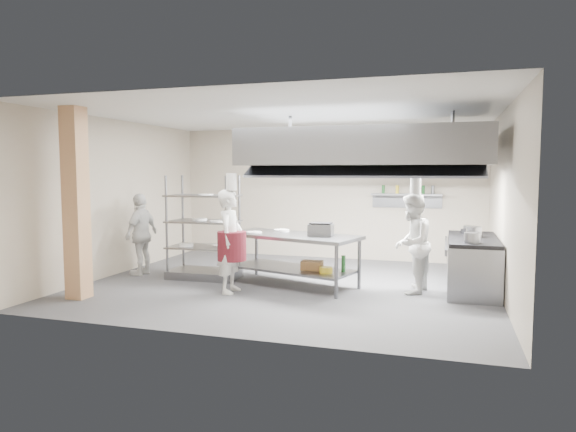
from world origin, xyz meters
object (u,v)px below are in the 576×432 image
(island, at_px, (292,260))
(pass_rack, at_px, (204,227))
(chef_plating, at_px, (142,234))
(chef_line, at_px, (412,243))
(griddle, at_px, (321,230))
(stockpot, at_px, (474,232))
(cooking_range, at_px, (472,266))
(chef_head, at_px, (231,241))

(island, bearing_deg, pass_rack, -167.98)
(chef_plating, bearing_deg, chef_line, 92.02)
(island, distance_m, chef_plating, 3.09)
(griddle, distance_m, stockpot, 2.57)
(island, bearing_deg, cooking_range, 26.78)
(pass_rack, relative_size, cooking_range, 0.96)
(chef_head, xyz_separation_m, stockpot, (3.84, 1.38, 0.14))
(pass_rack, xyz_separation_m, chef_plating, (-1.30, -0.06, -0.17))
(island, xyz_separation_m, stockpot, (3.01, 0.60, 0.53))
(cooking_range, height_order, stockpot, stockpot)
(island, relative_size, griddle, 5.82)
(griddle, relative_size, stockpot, 1.59)
(chef_line, relative_size, chef_plating, 1.04)
(griddle, height_order, stockpot, griddle)
(chef_head, relative_size, chef_line, 1.04)
(island, distance_m, griddle, 0.76)
(chef_head, bearing_deg, chef_line, -76.47)
(chef_line, bearing_deg, stockpot, 129.32)
(cooking_range, bearing_deg, griddle, -166.50)
(chef_head, height_order, stockpot, chef_head)
(pass_rack, xyz_separation_m, stockpot, (4.79, 0.46, 0.03))
(chef_line, height_order, stockpot, chef_line)
(cooking_range, bearing_deg, chef_line, -153.57)
(island, xyz_separation_m, cooking_range, (3.00, 0.55, -0.04))
(stockpot, bearing_deg, griddle, -165.46)
(chef_plating, height_order, stockpot, chef_plating)
(stockpot, bearing_deg, chef_plating, -175.06)
(cooking_range, height_order, griddle, griddle)
(cooking_range, relative_size, chef_plating, 1.27)
(chef_head, xyz_separation_m, griddle, (1.35, 0.73, 0.16))
(island, xyz_separation_m, chef_plating, (-3.08, 0.07, 0.33))
(island, height_order, stockpot, stockpot)
(chef_head, distance_m, griddle, 1.55)
(pass_rack, distance_m, chef_plating, 1.31)
(pass_rack, xyz_separation_m, cooking_range, (4.78, 0.41, -0.54))
(chef_line, height_order, chef_plating, chef_line)
(island, relative_size, chef_head, 1.38)
(pass_rack, bearing_deg, chef_plating, -178.90)
(pass_rack, bearing_deg, griddle, -6.25)
(chef_line, bearing_deg, griddle, -74.92)
(chef_line, xyz_separation_m, stockpot, (0.98, 0.53, 0.17))
(pass_rack, distance_m, chef_line, 3.81)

